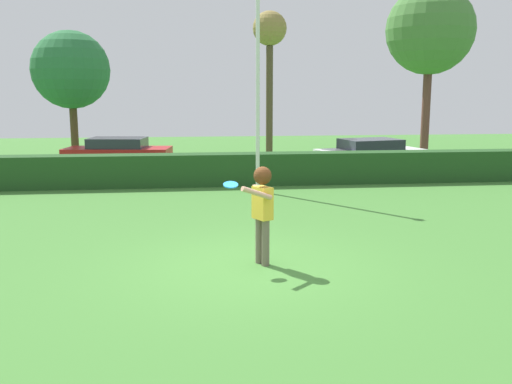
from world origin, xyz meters
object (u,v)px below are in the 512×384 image
frisbee (231,185)px  bare_elm_tree (270,38)px  parked_car_red (118,152)px  willow_tree (71,70)px  parked_car_white (370,153)px  oak_tree (430,31)px  lamppost (258,65)px  person (262,203)px

frisbee → bare_elm_tree: 15.74m
frisbee → parked_car_red: (-3.64, 13.54, -0.78)m
parked_car_red → willow_tree: willow_tree is taller
parked_car_white → willow_tree: bearing=160.9°
parked_car_white → frisbee: bearing=-118.5°
parked_car_white → oak_tree: (4.26, 4.75, 5.23)m
parked_car_red → bare_elm_tree: bearing=12.7°
oak_tree → bare_elm_tree: 8.01m
parked_car_white → oak_tree: oak_tree is taller
bare_elm_tree → willow_tree: bearing=173.6°
lamppost → willow_tree: lamppost is taller
bare_elm_tree → frisbee: bearing=-100.5°
parked_car_white → bare_elm_tree: 6.73m
frisbee → oak_tree: bearing=57.2°
oak_tree → person: bearing=-121.4°
parked_car_red → parked_car_white: bearing=-10.2°
parked_car_red → frisbee: bearing=-74.9°
lamppost → oak_tree: bearing=44.1°
person → oak_tree: 19.92m
willow_tree → parked_car_white: bearing=-19.1°
frisbee → bare_elm_tree: bearing=79.5°
frisbee → parked_car_white: frisbee is taller
oak_tree → frisbee: bearing=-122.8°
parked_car_white → willow_tree: 13.30m
frisbee → person: bearing=-1.3°
willow_tree → bare_elm_tree: bearing=-6.4°
frisbee → lamppost: 8.00m
frisbee → bare_elm_tree: bare_elm_tree is taller
parked_car_red → willow_tree: (-2.16, 2.41, 3.32)m
parked_car_red → oak_tree: 15.48m
person → oak_tree: size_ratio=0.22×
lamppost → willow_tree: (-7.18, 8.44, 0.15)m
willow_tree → person: bearing=-68.3°
person → parked_car_red: person is taller
oak_tree → willow_tree: size_ratio=1.40×
frisbee → parked_car_red: frisbee is taller
parked_car_red → bare_elm_tree: size_ratio=0.67×
oak_tree → bare_elm_tree: oak_tree is taller
bare_elm_tree → oak_tree: bearing=10.8°
frisbee → willow_tree: 17.16m
lamppost → willow_tree: 11.08m
person → parked_car_red: bearing=107.2°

